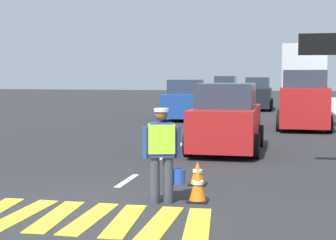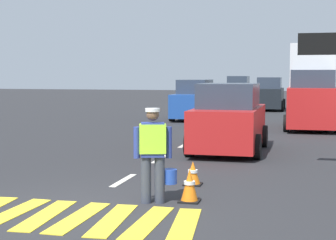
# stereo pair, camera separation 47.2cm
# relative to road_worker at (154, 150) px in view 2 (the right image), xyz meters

# --- Properties ---
(ground_plane) EXTENTS (96.00, 96.00, 0.00)m
(ground_plane) POSITION_rel_road_worker_xyz_m (-1.17, 20.04, -0.93)
(ground_plane) COLOR #28282B
(crosswalk_stripes) EXTENTS (4.53, 1.93, 0.01)m
(crosswalk_stripes) POSITION_rel_road_worker_xyz_m (-1.17, -1.25, -0.92)
(crosswalk_stripes) COLOR yellow
(crosswalk_stripes) RESTS_ON ground
(lane_center_line) EXTENTS (0.14, 46.40, 0.01)m
(lane_center_line) POSITION_rel_road_worker_xyz_m (-1.17, 24.24, -0.93)
(lane_center_line) COLOR silver
(lane_center_line) RESTS_ON ground
(road_worker) EXTENTS (0.71, 0.51, 1.67)m
(road_worker) POSITION_rel_road_worker_xyz_m (0.00, 0.00, 0.00)
(road_worker) COLOR #383D4C
(road_worker) RESTS_ON ground
(lane_direction_sign) EXTENTS (1.16, 0.11, 3.20)m
(lane_direction_sign) POSITION_rel_road_worker_xyz_m (3.10, 3.82, 1.48)
(lane_direction_sign) COLOR gray
(lane_direction_sign) RESTS_ON ground
(traffic_cone_near) EXTENTS (0.36, 0.36, 0.49)m
(traffic_cone_near) POSITION_rel_road_worker_xyz_m (0.35, 1.67, -0.69)
(traffic_cone_near) COLOR black
(traffic_cone_near) RESTS_ON ground
(traffic_cone_far) EXTENTS (0.36, 0.36, 0.60)m
(traffic_cone_far) POSITION_rel_road_worker_xyz_m (0.59, 0.22, -0.63)
(traffic_cone_far) COLOR black
(traffic_cone_far) RESTS_ON ground
(delivery_truck) EXTENTS (2.16, 4.60, 3.54)m
(delivery_truck) POSITION_rel_road_worker_xyz_m (2.83, 14.24, 0.68)
(delivery_truck) COLOR red
(delivery_truck) RESTS_ON ground
(car_outgoing_ahead) EXTENTS (2.05, 4.08, 2.00)m
(car_outgoing_ahead) POSITION_rel_road_worker_xyz_m (0.41, 6.60, -0.00)
(car_outgoing_ahead) COLOR red
(car_outgoing_ahead) RESTS_ON ground
(car_outgoing_far) EXTENTS (1.89, 3.96, 2.09)m
(car_outgoing_far) POSITION_rel_road_worker_xyz_m (0.38, 25.68, 0.04)
(car_outgoing_far) COLOR black
(car_outgoing_far) RESTS_ON ground
(car_oncoming_second) EXTENTS (1.91, 4.38, 2.00)m
(car_oncoming_second) POSITION_rel_road_worker_xyz_m (-2.84, 17.58, 0.00)
(car_oncoming_second) COLOR #1E4799
(car_oncoming_second) RESTS_ON ground
(car_oncoming_third) EXTENTS (2.06, 4.01, 2.15)m
(car_oncoming_third) POSITION_rel_road_worker_xyz_m (-2.67, 34.49, 0.07)
(car_oncoming_third) COLOR black
(car_oncoming_third) RESTS_ON ground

